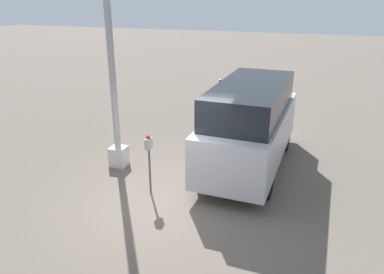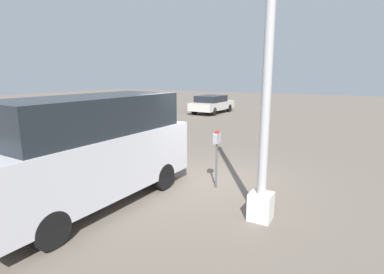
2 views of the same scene
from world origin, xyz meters
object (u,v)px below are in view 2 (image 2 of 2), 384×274
at_px(parking_meter_near, 217,146).
at_px(parked_van, 91,149).
at_px(lamp_post, 265,118).
at_px(car_distant, 212,104).

distance_m(parking_meter_near, parked_van, 2.98).
distance_m(lamp_post, car_distant, 16.99).
bearing_deg(lamp_post, parked_van, -73.05).
distance_m(parking_meter_near, lamp_post, 2.09).
distance_m(lamp_post, parked_van, 3.72).
xyz_separation_m(parked_van, car_distant, (-15.95, -4.58, -0.57)).
distance_m(parked_van, car_distant, 16.61).
relative_size(lamp_post, car_distant, 1.38).
bearing_deg(car_distant, lamp_post, -149.13).
bearing_deg(parking_meter_near, lamp_post, 57.82).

